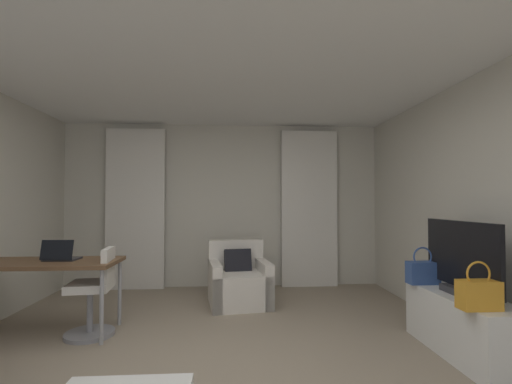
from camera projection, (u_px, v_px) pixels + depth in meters
ground_plane at (214, 380)px, 2.68m from camera, size 12.00×12.00×0.00m
wall_window at (224, 205)px, 5.74m from camera, size 5.12×0.06×2.60m
ceiling at (215, 38)px, 2.76m from camera, size 5.12×6.12×0.06m
curtain_left_panel at (135, 208)px, 5.52m from camera, size 0.90×0.06×2.50m
curtain_right_panel at (309, 208)px, 5.70m from camera, size 0.90×0.06×2.50m
armchair at (239, 282)px, 4.69m from camera, size 0.87×0.87×0.82m
desk at (45, 267)px, 3.60m from camera, size 1.43×0.64×0.75m
desk_chair at (94, 296)px, 3.59m from camera, size 0.48×0.48×0.88m
laptop at (61, 256)px, 3.64m from camera, size 0.33×0.26×0.22m
tv_console at (464, 325)px, 3.11m from camera, size 0.44×1.20×0.53m
tv_flatscreen at (461, 260)px, 3.15m from camera, size 0.20×0.99×0.65m
handbag_primary at (423, 272)px, 3.55m from camera, size 0.30×0.14×0.37m
handbag_secondary at (479, 294)px, 2.70m from camera, size 0.30×0.14×0.37m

